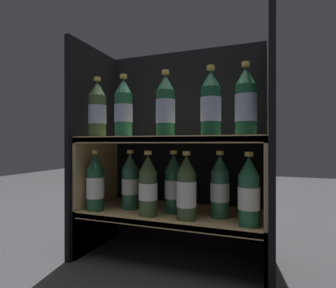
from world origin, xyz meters
TOP-DOWN VIEW (x-y plane):
  - ground_plane at (0.00, 0.00)m, footprint 6.00×6.00m
  - fridge_back_wall at (0.00, 0.32)m, footprint 0.73×0.02m
  - fridge_side_left at (-0.36, 0.15)m, footprint 0.02×0.35m
  - fridge_side_right at (0.36, 0.15)m, footprint 0.02×0.35m
  - shelf_lower at (0.00, 0.14)m, footprint 0.69×0.31m
  - shelf_upper at (0.00, 0.15)m, footprint 0.69×0.31m
  - bottle_upper_front_0 at (-0.27, 0.06)m, footprint 0.07×0.07m
  - bottle_upper_front_1 at (-0.16, 0.06)m, footprint 0.07×0.07m
  - bottle_upper_front_2 at (0.01, 0.06)m, footprint 0.07×0.07m
  - bottle_upper_front_3 at (0.17, 0.06)m, footprint 0.07×0.07m
  - bottle_upper_front_4 at (0.28, 0.06)m, footprint 0.07×0.07m
  - bottle_lower_front_0 at (-0.28, 0.06)m, footprint 0.07×0.07m
  - bottle_lower_front_1 at (-0.06, 0.06)m, footprint 0.07×0.07m
  - bottle_lower_front_2 at (0.09, 0.06)m, footprint 0.07×0.07m
  - bottle_lower_front_3 at (0.29, 0.06)m, footprint 0.07×0.07m
  - bottle_lower_back_0 at (-0.17, 0.13)m, footprint 0.07×0.07m
  - bottle_lower_back_1 at (0.01, 0.13)m, footprint 0.07×0.07m
  - bottle_lower_back_2 at (0.19, 0.13)m, footprint 0.07×0.07m

SIDE VIEW (x-z plane):
  - ground_plane at x=0.00m, z-range 0.00..0.00m
  - shelf_lower at x=0.00m, z-range 0.06..0.25m
  - bottle_lower_front_2 at x=0.09m, z-range 0.17..0.40m
  - bottle_lower_front_0 at x=-0.28m, z-range 0.17..0.40m
  - bottle_lower_front_3 at x=0.29m, z-range 0.17..0.41m
  - bottle_lower_back_1 at x=0.01m, z-range 0.17..0.41m
  - bottle_lower_back_2 at x=0.19m, z-range 0.17..0.41m
  - bottle_lower_back_0 at x=-0.17m, z-range 0.17..0.41m
  - bottle_lower_front_1 at x=-0.06m, z-range 0.17..0.41m
  - shelf_upper at x=0.00m, z-range 0.12..0.59m
  - fridge_back_wall at x=0.00m, z-range 0.00..0.85m
  - fridge_side_left at x=-0.36m, z-range 0.00..0.85m
  - fridge_side_right at x=0.36m, z-range 0.00..0.85m
  - bottle_upper_front_4 at x=0.28m, z-range 0.45..0.69m
  - bottle_upper_front_2 at x=0.01m, z-range 0.45..0.69m
  - bottle_upper_front_3 at x=0.17m, z-range 0.45..0.69m
  - bottle_upper_front_0 at x=-0.27m, z-range 0.45..0.69m
  - bottle_upper_front_1 at x=-0.16m, z-range 0.45..0.69m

